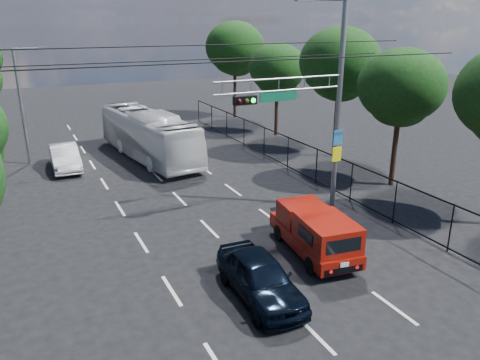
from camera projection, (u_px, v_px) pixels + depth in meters
ground at (314, 334)px, 13.47m from camera, size 120.00×120.00×0.00m
lane_markings at (167, 187)px, 25.39m from camera, size 6.12×38.00×0.01m
signal_mast at (317, 99)px, 20.76m from camera, size 6.43×0.39×9.50m
streetlight_left at (24, 101)px, 28.33m from camera, size 2.09×0.22×7.08m
utility_wires at (198, 56)px, 18.65m from camera, size 22.00×5.04×0.74m
fence_right at (305, 160)px, 26.64m from camera, size 0.06×34.03×2.00m
tree_right_b at (401, 92)px, 24.14m from camera, size 4.50×4.50×7.31m
tree_right_c at (340, 68)px, 29.28m from camera, size 5.10×5.10×8.29m
tree_right_d at (277, 72)px, 35.36m from camera, size 4.32×4.32×7.02m
tree_right_e at (235, 51)px, 41.91m from camera, size 5.28×5.28×8.58m
red_pickup at (315, 231)px, 17.83m from camera, size 2.32×4.99×1.80m
navy_hatchback at (260, 277)px, 15.05m from camera, size 1.91×4.36×1.46m
white_bus at (148, 135)px, 30.32m from camera, size 4.00×11.27×3.07m
white_van at (65, 157)px, 28.23m from camera, size 1.59×4.45×1.46m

